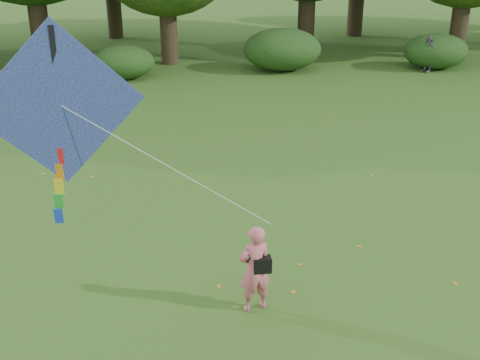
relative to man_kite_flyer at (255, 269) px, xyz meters
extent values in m
plane|color=#265114|center=(0.92, 0.13, -0.79)|extent=(100.00, 100.00, 0.00)
imported|color=#D2636D|center=(0.00, 0.00, 0.00)|extent=(0.66, 0.52, 1.58)
imported|color=#655F59|center=(10.25, 16.84, 0.01)|extent=(0.85, 1.00, 1.61)
cube|color=black|center=(0.12, -0.03, 0.09)|extent=(0.30, 0.20, 0.26)
cylinder|color=black|center=(0.00, -0.04, 0.40)|extent=(0.33, 0.14, 0.47)
cube|color=#224297|center=(-2.94, 0.52, 2.79)|extent=(2.55, 0.63, 2.61)
cube|color=black|center=(-2.94, 0.55, 2.79)|extent=(0.16, 0.29, 2.38)
cylinder|color=white|center=(-1.34, 0.24, 1.81)|extent=(3.20, 0.59, 1.95)
cube|color=red|center=(-3.04, 0.54, 1.95)|extent=(0.14, 0.06, 0.26)
cube|color=orange|center=(-3.07, 0.54, 1.69)|extent=(0.14, 0.06, 0.26)
cube|color=yellow|center=(-3.10, 0.54, 1.43)|extent=(0.14, 0.06, 0.26)
cube|color=green|center=(-3.13, 0.54, 1.17)|extent=(0.14, 0.06, 0.26)
cube|color=blue|center=(-3.16, 0.54, 0.91)|extent=(0.14, 0.06, 0.26)
cylinder|color=#3A2D1E|center=(-7.08, 21.13, 1.13)|extent=(0.88, 0.88, 3.85)
cylinder|color=#3A2D1E|center=(-1.08, 20.13, 0.78)|extent=(0.80, 0.80, 3.15)
cylinder|color=#3A2D1E|center=(5.92, 22.13, 1.05)|extent=(0.86, 0.86, 3.67)
cylinder|color=#3A2D1E|center=(12.92, 19.63, 0.92)|extent=(0.83, 0.83, 3.43)
cylinder|color=#3A2D1E|center=(-4.08, 27.63, 0.96)|extent=(0.84, 0.84, 3.50)
cylinder|color=#3A2D1E|center=(9.92, 26.63, 1.22)|extent=(0.90, 0.90, 4.02)
ellipsoid|color=#264919|center=(-3.08, 17.23, -0.08)|extent=(2.66, 2.09, 1.42)
ellipsoid|color=#264919|center=(3.92, 18.03, 0.15)|extent=(3.50, 2.75, 1.88)
ellipsoid|color=#264919|center=(10.92, 17.53, 0.00)|extent=(2.94, 2.31, 1.58)
cube|color=olive|center=(-0.54, 0.75, -0.79)|extent=(0.10, 0.13, 0.01)
cube|color=olive|center=(4.37, 11.11, -0.79)|extent=(0.14, 0.14, 0.01)
cube|color=olive|center=(1.08, 1.32, -0.79)|extent=(0.14, 0.12, 0.01)
cube|color=olive|center=(0.77, 0.41, -0.79)|extent=(0.12, 0.14, 0.01)
cube|color=olive|center=(3.77, 0.32, -0.79)|extent=(0.12, 0.14, 0.01)
cube|color=olive|center=(-3.37, 6.30, -0.79)|extent=(0.09, 0.13, 0.01)
cube|color=olive|center=(2.45, 1.86, -0.79)|extent=(0.14, 0.11, 0.01)
cube|color=olive|center=(3.94, 5.51, -0.79)|extent=(0.09, 0.12, 0.01)
cube|color=olive|center=(-4.66, 6.68, -0.79)|extent=(0.14, 0.11, 0.01)
camera|label=1|loc=(-1.32, -8.53, 5.28)|focal=45.00mm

